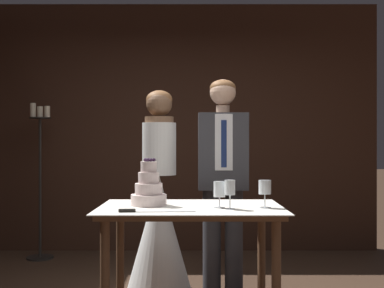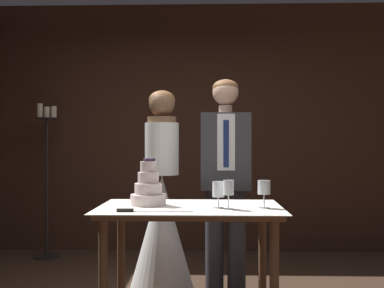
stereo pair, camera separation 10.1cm
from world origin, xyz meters
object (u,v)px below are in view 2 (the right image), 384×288
Objects in this scene: wine_glass_near at (264,189)px; wine_glass_middle at (218,191)px; tiered_cake at (148,190)px; candle_stand at (47,179)px; cake_knife at (140,211)px; wine_glass_far at (228,189)px; bride at (162,216)px; groom at (225,171)px; cake_table at (190,223)px.

wine_glass_middle is (-0.29, -0.00, -0.01)m from wine_glass_near.
candle_stand is (-1.33, 1.94, -0.08)m from tiered_cake.
candle_stand is at bearing 117.48° from cake_knife.
wine_glass_far is (0.53, 0.12, 0.12)m from cake_knife.
wine_glass_middle is at bearing -49.05° from candle_stand.
candle_stand reaches higher than tiered_cake.
bride is (-0.73, 0.93, -0.32)m from wine_glass_near.
groom is at bearing 56.36° from tiered_cake.
wine_glass_near is (0.47, -0.07, 0.23)m from cake_table.
tiered_cake reaches higher than wine_glass_middle.
candle_stand is at bearing 135.24° from wine_glass_near.
wine_glass_middle is at bearing 131.58° from wine_glass_far.
wine_glass_middle reaches higher than cake_table.
wine_glass_middle is 0.92× the size of wine_glass_far.
bride is 0.95× the size of groom.
candle_stand is (-1.85, 2.13, -0.10)m from wine_glass_far.
wine_glass_near is at bearing -9.13° from tiered_cake.
cake_table is 0.68× the size of groom.
wine_glass_middle is (0.46, -0.12, 0.01)m from tiered_cake.
wine_glass_far is (0.24, -0.14, 0.24)m from cake_table.
cake_table is at bearing 149.10° from wine_glass_far.
cake_table is at bearing 171.06° from wine_glass_near.
wine_glass_middle is 1.08m from bride.
tiered_cake is 0.19× the size of bride.
wine_glass_near is 0.11× the size of candle_stand.
cake_table is at bearing 157.14° from wine_glass_middle.
groom is (0.54, 0.81, 0.08)m from tiered_cake.
tiered_cake is 2.35m from candle_stand.
wine_glass_middle reaches higher than cake_knife.
cake_table is 2.55m from candle_stand.
wine_glass_far is at bearing -63.23° from bride.
groom is at bearing 88.82° from wine_glass_far.
cake_knife is at bearing -167.08° from wine_glass_far.
bride is (0.02, 1.12, -0.20)m from cake_knife.
wine_glass_near is at bearing -44.76° from candle_stand.
wine_glass_far reaches higher than cake_table.
cake_table is 3.81× the size of tiered_cake.
wine_glass_middle is at bearing -14.99° from tiered_cake.
cake_table is at bearing 40.02° from cake_knife.
candle_stand reaches higher than wine_glass_far.
tiered_cake is (-0.28, 0.05, 0.21)m from cake_table.
bride is at bearing 179.95° from groom.
wine_glass_far is at bearing 10.01° from cake_knife.
cake_knife is 1.14m from bride.
cake_table is 0.71× the size of bride.
wine_glass_far is (-0.23, -0.07, 0.00)m from wine_glass_near.
tiered_cake is 0.68× the size of cake_knife.
wine_glass_near is 0.10× the size of groom.
tiered_cake is 0.86m from bride.
tiered_cake reaches higher than wine_glass_near.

